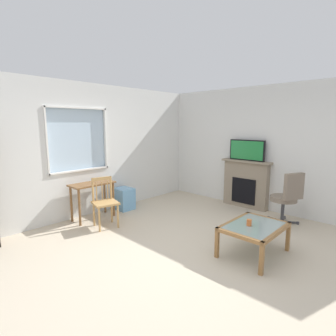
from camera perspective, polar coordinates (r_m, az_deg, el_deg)
The scene contains 11 objects.
ground at distance 4.07m, azimuth 2.73°, elevation -17.87°, with size 6.55×6.09×0.02m, color beige.
wall_back_with_window at distance 5.65m, azimuth -16.96°, elevation 3.48°, with size 5.55×0.15×2.66m.
wall_right at distance 6.08m, azimuth 20.65°, elevation 3.86°, with size 0.12×5.29×2.66m, color silver.
desk_under_window at distance 5.41m, azimuth -15.93°, elevation -4.54°, with size 0.85×0.41×0.72m.
wooden_chair at distance 4.98m, azimuth -13.46°, elevation -7.07°, with size 0.51×0.49×0.90m.
plastic_drawer_unit at distance 5.96m, azimuth -9.49°, elevation -6.52°, with size 0.35×0.40×0.47m, color #72ADDB.
fireplace at distance 6.22m, azimuth 16.35°, elevation -3.23°, with size 0.26×1.11×1.06m.
tv at distance 6.09m, azimuth 16.59°, elevation 3.70°, with size 0.06×0.81×0.45m.
office_chair at distance 5.36m, azimuth 24.25°, elevation -5.47°, with size 0.59×0.62×1.00m.
coffee_table at distance 4.07m, azimuth 18.01°, elevation -12.37°, with size 0.94×0.70×0.44m.
sippy_cup at distance 3.99m, azimuth 17.04°, elevation -11.14°, with size 0.07×0.07×0.09m, color orange.
Camera 1 is at (-2.74, -2.36, 1.85)m, focal length 28.35 mm.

